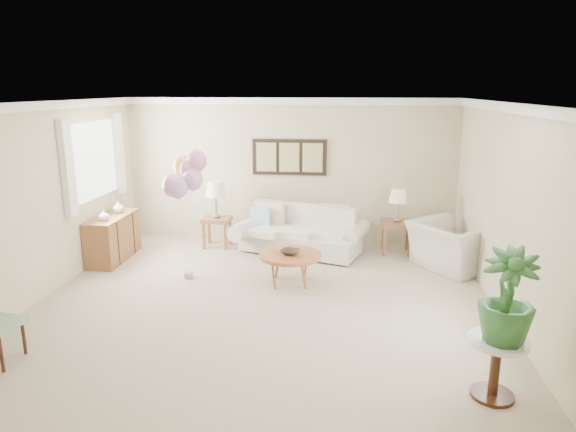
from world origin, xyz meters
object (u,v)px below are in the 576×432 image
Objects in this scene: balloon_cluster at (185,175)px; coffee_table at (290,256)px; armchair at (451,246)px; sofa at (301,234)px.

coffee_table is at bearing -1.68° from balloon_cluster.
sofa is at bearing 39.37° from armchair.
armchair is at bearing 12.60° from balloon_cluster.
balloon_cluster is at bearing 178.32° from coffee_table.
coffee_table is at bearing -90.85° from sofa.
armchair reaches higher than coffee_table.
armchair is at bearing -13.04° from sofa.
coffee_table is 0.47× the size of balloon_cluster.
balloon_cluster reaches higher than coffee_table.
coffee_table is 2.61m from armchair.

